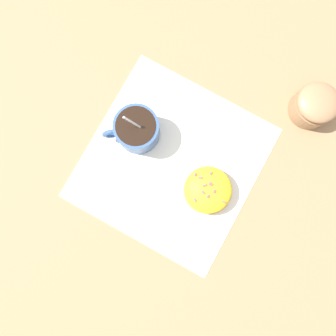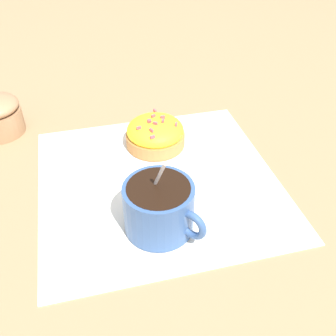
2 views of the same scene
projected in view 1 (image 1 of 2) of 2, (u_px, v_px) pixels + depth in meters
ground_plane at (172, 163)px, 0.66m from camera, size 3.00×3.00×0.00m
paper_napkin at (172, 162)px, 0.65m from camera, size 0.35×0.36×0.00m
coffee_cup at (136, 130)px, 0.62m from camera, size 0.10×0.09×0.11m
frosted_pastry at (208, 190)px, 0.63m from camera, size 0.09×0.09×0.05m
sugar_bowl at (315, 105)px, 0.63m from camera, size 0.08×0.08×0.06m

